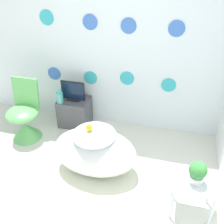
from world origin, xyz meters
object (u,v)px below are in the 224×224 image
Objects in this scene: vase at (60,97)px; chair at (25,121)px; bathtub at (95,151)px; tv at (73,92)px; potted_plant_left at (198,172)px.

chair is at bearing -139.50° from vase.
tv is (-0.59, 0.84, 0.28)m from bathtub.
bathtub is at bearing -54.86° from tv.
chair reaches higher than potted_plant_left.
tv reaches higher than bathtub.
bathtub is at bearing -17.77° from chair.
bathtub is 4.20× the size of potted_plant_left.
chair is 2.39× the size of tv.
chair reaches higher than bathtub.
potted_plant_left is (1.73, -1.17, -0.01)m from tv.
bathtub is 1.18× the size of chair.
bathtub is at bearing -43.73° from vase.
chair is (-1.16, 0.37, -0.01)m from bathtub.
vase is at bearing 136.27° from bathtub.
vase is (0.41, 0.35, 0.25)m from chair.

